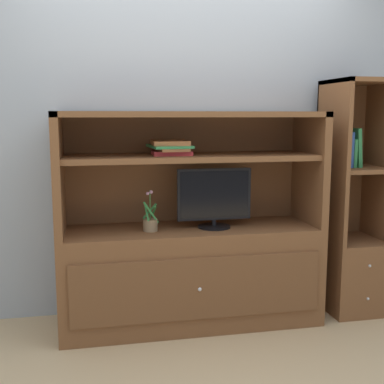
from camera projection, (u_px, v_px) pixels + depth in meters
name	position (u px, v px, depth m)	size (l,w,h in m)	color
ground_plane	(203.00, 347.00, 3.05)	(8.00, 8.00, 0.00)	tan
painted_rear_wall	(181.00, 117.00, 3.56)	(6.00, 0.10, 2.80)	#9EA8B2
media_console	(190.00, 255.00, 3.36)	(1.74, 0.57, 1.44)	brown
tv_monitor	(214.00, 198.00, 3.30)	(0.50, 0.22, 0.40)	black
potted_plant	(150.00, 224.00, 3.22)	(0.10, 0.11, 0.27)	#8C7251
magazine_stack	(170.00, 147.00, 3.22)	(0.28, 0.33, 0.09)	red
bookshelf_tall	(352.00, 235.00, 3.60)	(0.41, 0.48, 1.66)	brown
upright_book_row	(347.00, 149.00, 3.48)	(0.16, 0.14, 0.28)	#A56638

